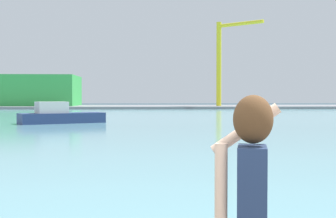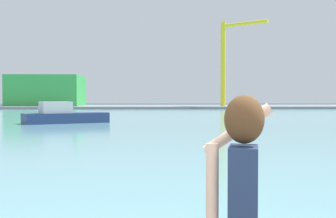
{
  "view_description": "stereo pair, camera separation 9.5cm",
  "coord_description": "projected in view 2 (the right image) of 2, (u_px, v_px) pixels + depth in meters",
  "views": [
    {
      "loc": [
        -1.03,
        -2.3,
        2.35
      ],
      "look_at": [
        -0.55,
        6.74,
        2.1
      ],
      "focal_mm": 47.97,
      "sensor_mm": 36.0,
      "label": 1
    },
    {
      "loc": [
        -0.93,
        -2.31,
        2.35
      ],
      "look_at": [
        -0.55,
        6.74,
        2.1
      ],
      "focal_mm": 47.97,
      "sensor_mm": 36.0,
      "label": 2
    }
  ],
  "objects": [
    {
      "name": "boat_moored",
      "position": [
        64.0,
        116.0,
        39.75
      ],
      "size": [
        7.65,
        5.46,
        1.91
      ],
      "rotation": [
        0.0,
        0.0,
        0.46
      ],
      "color": "navy",
      "rests_on": "harbor_water"
    },
    {
      "name": "warehouse_left",
      "position": [
        47.0,
        91.0,
        95.07
      ],
      "size": [
        14.52,
        13.4,
        6.32
      ],
      "primitive_type": "cube",
      "color": "green",
      "rests_on": "far_shore_dock"
    },
    {
      "name": "port_crane",
      "position": [
        228.0,
        55.0,
        90.27
      ],
      "size": [
        8.16,
        7.09,
        17.0
      ],
      "color": "yellow",
      "rests_on": "far_shore_dock"
    },
    {
      "name": "far_shore_dock",
      "position": [
        154.0,
        107.0,
        94.28
      ],
      "size": [
        140.0,
        20.0,
        0.5
      ],
      "primitive_type": "cube",
      "color": "gray",
      "rests_on": "ground_plane"
    },
    {
      "name": "ground_plane",
      "position": [
        157.0,
        117.0,
        52.34
      ],
      "size": [
        220.0,
        220.0,
        0.0
      ],
      "primitive_type": "plane",
      "color": "#334751"
    },
    {
      "name": "person_photographer",
      "position": [
        242.0,
        191.0,
        3.15
      ],
      "size": [
        0.53,
        0.57,
        1.74
      ],
      "rotation": [
        0.0,
        0.0,
        1.34
      ],
      "color": "#2D3342",
      "rests_on": "quay_promenade"
    },
    {
      "name": "harbor_water",
      "position": [
        157.0,
        116.0,
        54.34
      ],
      "size": [
        140.0,
        100.0,
        0.02
      ],
      "primitive_type": "cube",
      "color": "#6BA8B2",
      "rests_on": "ground_plane"
    }
  ]
}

